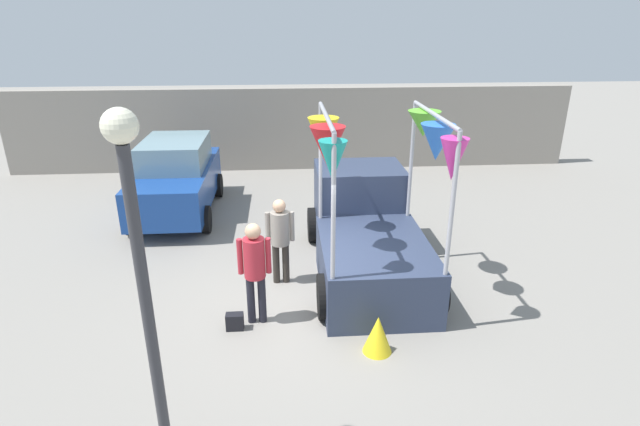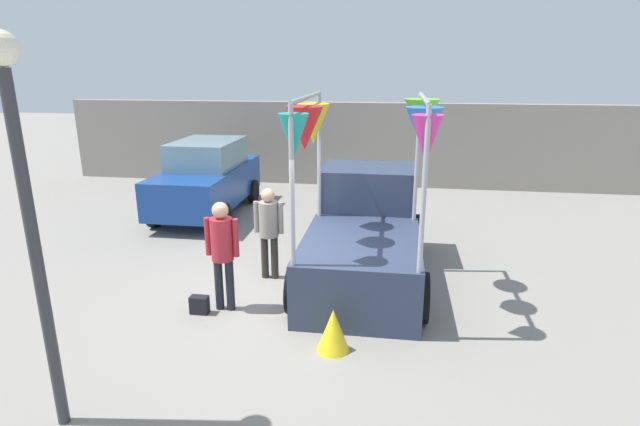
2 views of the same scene
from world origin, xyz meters
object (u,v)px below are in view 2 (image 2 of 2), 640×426
parked_car (207,178)px  folded_kite_bundle_sunflower (333,330)px  vendor_truck (365,225)px  handbag (199,305)px  person_vendor (269,225)px  street_lamp (24,187)px  person_customer (222,246)px

parked_car → folded_kite_bundle_sunflower: (4.00, -5.98, -0.64)m
vendor_truck → parked_car: size_ratio=1.01×
folded_kite_bundle_sunflower → handbag: bearing=161.4°
vendor_truck → person_vendor: vendor_truck is taller
parked_car → folded_kite_bundle_sunflower: size_ratio=6.67×
folded_kite_bundle_sunflower → parked_car: bearing=123.8°
vendor_truck → folded_kite_bundle_sunflower: 2.77m
parked_car → folded_kite_bundle_sunflower: parked_car is taller
person_vendor → parked_car: bearing=124.4°
handbag → folded_kite_bundle_sunflower: size_ratio=0.47×
vendor_truck → parked_car: 5.36m
vendor_truck → street_lamp: (-2.93, -4.52, 1.68)m
handbag → street_lamp: 3.59m
vendor_truck → folded_kite_bundle_sunflower: (-0.23, -2.69, -0.62)m
parked_car → handbag: size_ratio=14.29×
person_customer → vendor_truck: bearing=40.5°
handbag → street_lamp: bearing=-101.5°
person_vendor → folded_kite_bundle_sunflower: bearing=-57.3°
handbag → parked_car: bearing=109.2°
vendor_truck → street_lamp: size_ratio=1.01×
vendor_truck → handbag: bearing=-140.9°
parked_car → vendor_truck: bearing=-37.9°
person_customer → street_lamp: size_ratio=0.44×
vendor_truck → folded_kite_bundle_sunflower: size_ratio=6.75×
street_lamp → folded_kite_bundle_sunflower: 3.99m
parked_car → handbag: (1.82, -5.24, -0.80)m
parked_car → handbag: parked_car is taller
person_customer → handbag: 1.00m
parked_car → person_vendor: 4.55m
handbag → person_vendor: bearing=63.3°
person_vendor → handbag: bearing=-116.7°
vendor_truck → parked_car: bearing=142.1°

